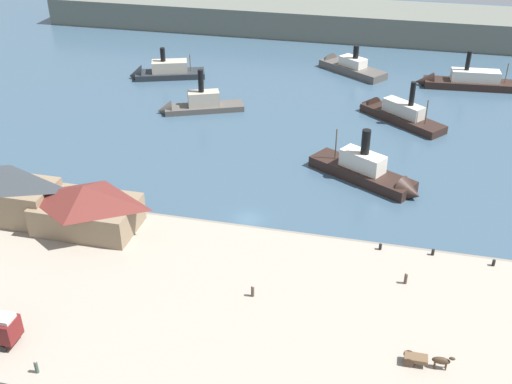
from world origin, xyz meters
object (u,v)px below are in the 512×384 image
(pedestrian_near_east_shed, at_px, (406,278))
(ferry_outer_harbor, at_px, (161,72))
(mooring_post_east, at_px, (494,263))
(ferry_shed_customs_shed, at_px, (86,207))
(mooring_post_west, at_px, (380,247))
(ferry_moored_east, at_px, (195,105))
(pedestrian_by_tram, at_px, (36,367))
(ferry_departing_north, at_px, (394,112))
(ferry_mid_harbor, at_px, (372,174))
(mooring_post_center_east, at_px, (433,252))
(pedestrian_standing_center, at_px, (253,291))
(horse_cart, at_px, (426,359))
(ferry_moored_west, at_px, (346,66))
(ferry_approaching_west, at_px, (463,81))

(pedestrian_near_east_shed, xyz_separation_m, ferry_outer_harbor, (-61.86, 71.39, -0.58))
(mooring_post_east, xyz_separation_m, ferry_outer_harbor, (-73.57, 64.58, -0.24))
(ferry_shed_customs_shed, height_order, ferry_outer_harbor, ferry_shed_customs_shed)
(mooring_post_east, bearing_deg, mooring_post_west, 179.04)
(ferry_shed_customs_shed, bearing_deg, ferry_moored_east, 89.80)
(ferry_outer_harbor, bearing_deg, mooring_post_east, -41.28)
(pedestrian_by_tram, bearing_deg, ferry_departing_north, 67.26)
(mooring_post_west, relative_size, ferry_mid_harbor, 0.04)
(mooring_post_center_east, height_order, ferry_moored_east, ferry_moored_east)
(pedestrian_standing_center, xyz_separation_m, mooring_post_east, (30.76, 14.06, -0.32))
(ferry_departing_north, height_order, ferry_moored_east, ferry_departing_north)
(pedestrian_by_tram, height_order, ferry_mid_harbor, ferry_mid_harbor)
(pedestrian_by_tram, bearing_deg, horse_cart, 14.83)
(mooring_post_east, height_order, ferry_moored_west, ferry_moored_west)
(ferry_outer_harbor, xyz_separation_m, ferry_departing_north, (57.91, -13.00, 0.05))
(pedestrian_by_tram, height_order, ferry_moored_west, ferry_moored_west)
(mooring_post_center_east, distance_m, ferry_departing_north, 51.50)
(ferry_approaching_west, xyz_separation_m, ferry_moored_west, (-28.71, 5.60, -0.18))
(pedestrian_standing_center, height_order, ferry_outer_harbor, ferry_outer_harbor)
(ferry_moored_east, bearing_deg, pedestrian_near_east_shed, -48.28)
(pedestrian_near_east_shed, bearing_deg, mooring_post_west, 117.78)
(ferry_shed_customs_shed, height_order, ferry_moored_west, ferry_shed_customs_shed)
(ferry_departing_north, distance_m, ferry_mid_harbor, 29.65)
(mooring_post_west, height_order, ferry_outer_harbor, ferry_outer_harbor)
(pedestrian_near_east_shed, distance_m, mooring_post_west, 8.00)
(pedestrian_by_tram, bearing_deg, ferry_moored_east, 95.62)
(pedestrian_standing_center, distance_m, ferry_moored_west, 94.47)
(pedestrian_standing_center, bearing_deg, mooring_post_east, 24.56)
(pedestrian_standing_center, xyz_separation_m, ferry_departing_north, (15.10, 65.64, -0.52))
(pedestrian_by_tram, relative_size, mooring_post_east, 1.88)
(ferry_outer_harbor, bearing_deg, pedestrian_near_east_shed, -49.09)
(pedestrian_by_tram, xyz_separation_m, mooring_post_west, (35.39, 32.54, -0.32))
(ferry_shed_customs_shed, height_order, ferry_moored_east, ferry_moored_east)
(horse_cart, height_order, mooring_post_west, horse_cart)
(horse_cart, distance_m, pedestrian_near_east_shed, 14.67)
(horse_cart, height_order, pedestrian_near_east_shed, horse_cart)
(horse_cart, height_order, mooring_post_east, horse_cart)
(ferry_approaching_west, bearing_deg, pedestrian_near_east_shed, -97.85)
(pedestrian_standing_center, distance_m, ferry_approaching_west, 93.88)
(horse_cart, bearing_deg, ferry_shed_customs_shed, 160.99)
(ferry_outer_harbor, distance_m, ferry_moored_west, 47.13)
(mooring_post_center_east, bearing_deg, mooring_post_west, -177.04)
(pedestrian_near_east_shed, xyz_separation_m, ferry_departing_north, (-3.95, 58.39, -0.54))
(pedestrian_by_tram, height_order, ferry_approaching_west, ferry_approaching_west)
(ferry_shed_customs_shed, bearing_deg, ferry_outer_harbor, 102.24)
(ferry_mid_harbor, bearing_deg, ferry_approaching_west, 71.37)
(mooring_post_west, bearing_deg, pedestrian_by_tram, -137.40)
(ferry_outer_harbor, bearing_deg, ferry_shed_customs_shed, -77.76)
(pedestrian_by_tram, xyz_separation_m, mooring_post_east, (50.82, 32.28, -0.32))
(pedestrian_near_east_shed, bearing_deg, ferry_departing_north, 93.87)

